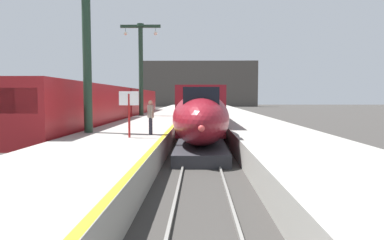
{
  "coord_description": "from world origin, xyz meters",
  "views": [
    {
      "loc": [
        -0.11,
        -1.65,
        2.9
      ],
      "look_at": [
        -0.43,
        14.43,
        1.8
      ],
      "focal_mm": 31.3,
      "sensor_mm": 36.0,
      "label": 1
    }
  ],
  "objects_px": {
    "highspeed_train_main": "(200,105)",
    "station_column_far": "(141,61)",
    "passenger_mid_platform": "(151,115)",
    "departure_info_board": "(129,105)",
    "regional_train_adjacent": "(116,105)",
    "station_column_mid": "(86,26)"
  },
  "relations": [
    {
      "from": "highspeed_train_main",
      "to": "station_column_far",
      "type": "bearing_deg",
      "value": -128.97
    },
    {
      "from": "highspeed_train_main",
      "to": "passenger_mid_platform",
      "type": "distance_m",
      "value": 24.69
    },
    {
      "from": "highspeed_train_main",
      "to": "departure_info_board",
      "type": "bearing_deg",
      "value": -97.27
    },
    {
      "from": "regional_train_adjacent",
      "to": "station_column_far",
      "type": "distance_m",
      "value": 5.13
    },
    {
      "from": "highspeed_train_main",
      "to": "station_column_mid",
      "type": "height_order",
      "value": "station_column_mid"
    },
    {
      "from": "highspeed_train_main",
      "to": "station_column_far",
      "type": "relative_size",
      "value": 6.25
    },
    {
      "from": "station_column_mid",
      "to": "departure_info_board",
      "type": "height_order",
      "value": "station_column_mid"
    },
    {
      "from": "station_column_far",
      "to": "departure_info_board",
      "type": "distance_m",
      "value": 19.06
    },
    {
      "from": "highspeed_train_main",
      "to": "station_column_mid",
      "type": "bearing_deg",
      "value": -104.07
    },
    {
      "from": "highspeed_train_main",
      "to": "passenger_mid_platform",
      "type": "bearing_deg",
      "value": -95.75
    },
    {
      "from": "regional_train_adjacent",
      "to": "departure_info_board",
      "type": "height_order",
      "value": "regional_train_adjacent"
    },
    {
      "from": "highspeed_train_main",
      "to": "regional_train_adjacent",
      "type": "relative_size",
      "value": 1.56
    },
    {
      "from": "regional_train_adjacent",
      "to": "station_column_far",
      "type": "bearing_deg",
      "value": 32.44
    },
    {
      "from": "station_column_mid",
      "to": "station_column_far",
      "type": "relative_size",
      "value": 1.0
    },
    {
      "from": "station_column_far",
      "to": "passenger_mid_platform",
      "type": "xyz_separation_m",
      "value": [
        3.43,
        -17.27,
        -4.51
      ]
    },
    {
      "from": "regional_train_adjacent",
      "to": "departure_info_board",
      "type": "distance_m",
      "value": 17.73
    },
    {
      "from": "station_column_mid",
      "to": "regional_train_adjacent",
      "type": "bearing_deg",
      "value": 98.42
    },
    {
      "from": "station_column_far",
      "to": "passenger_mid_platform",
      "type": "relative_size",
      "value": 5.4
    },
    {
      "from": "station_column_far",
      "to": "station_column_mid",
      "type": "bearing_deg",
      "value": -90.0
    },
    {
      "from": "regional_train_adjacent",
      "to": "passenger_mid_platform",
      "type": "distance_m",
      "value": 16.84
    },
    {
      "from": "passenger_mid_platform",
      "to": "station_column_mid",
      "type": "bearing_deg",
      "value": 163.47
    },
    {
      "from": "highspeed_train_main",
      "to": "station_column_mid",
      "type": "relative_size",
      "value": 6.25
    }
  ]
}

